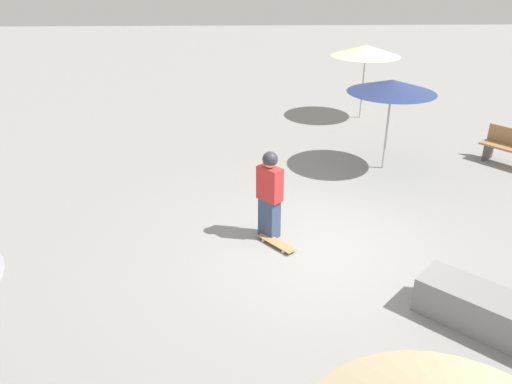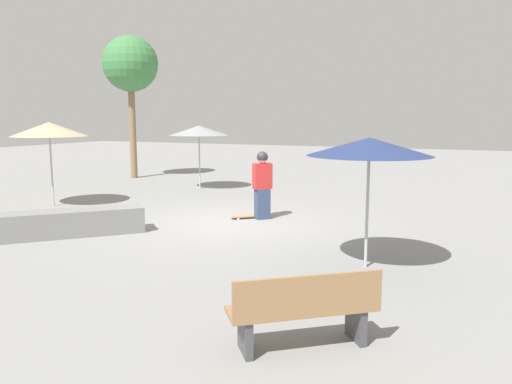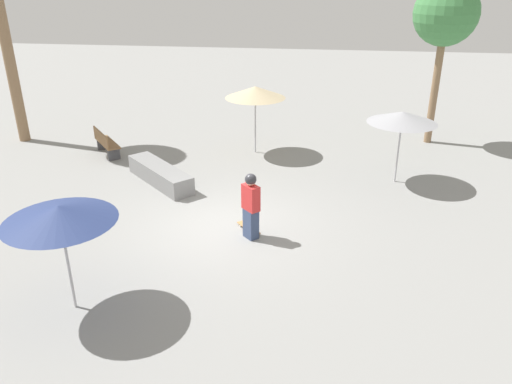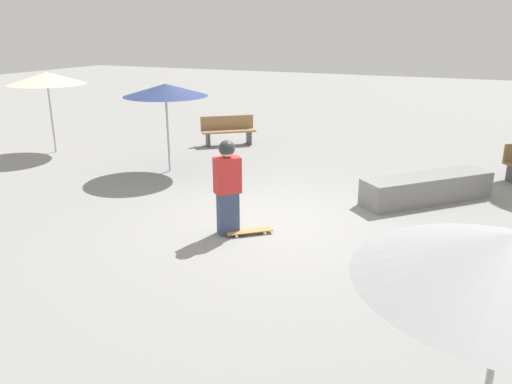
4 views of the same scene
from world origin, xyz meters
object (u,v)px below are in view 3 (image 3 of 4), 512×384
(skater_main, at_px, (251,204))
(bench_far, at_px, (106,143))
(skateboard, at_px, (249,228))
(shade_umbrella_navy, at_px, (59,214))
(concrete_ledge, at_px, (160,174))
(palm_tree_center_left, at_px, (446,15))
(shade_umbrella_tan, at_px, (255,92))
(shade_umbrella_grey, at_px, (402,117))

(skater_main, relative_size, bench_far, 1.07)
(skateboard, relative_size, shade_umbrella_navy, 0.35)
(concrete_ledge, bearing_deg, shade_umbrella_navy, 2.59)
(palm_tree_center_left, bearing_deg, concrete_ledge, -59.21)
(skater_main, height_order, shade_umbrella_navy, shade_umbrella_navy)
(skater_main, distance_m, palm_tree_center_left, 10.25)
(skater_main, distance_m, skateboard, 0.90)
(skater_main, distance_m, shade_umbrella_tan, 6.14)
(skateboard, distance_m, shade_umbrella_grey, 5.64)
(concrete_ledge, xyz_separation_m, bench_far, (-2.10, -2.58, 0.16))
(skateboard, xyz_separation_m, shade_umbrella_grey, (-3.62, 3.88, 1.92))
(concrete_ledge, height_order, bench_far, bench_far)
(skater_main, height_order, shade_umbrella_tan, shade_umbrella_tan)
(skater_main, height_order, bench_far, skater_main)
(skater_main, distance_m, shade_umbrella_navy, 4.37)
(shade_umbrella_grey, height_order, shade_umbrella_tan, shade_umbrella_tan)
(skateboard, distance_m, shade_umbrella_tan, 6.02)
(concrete_ledge, distance_m, shade_umbrella_grey, 7.21)
(shade_umbrella_grey, distance_m, shade_umbrella_tan, 4.93)
(concrete_ledge, distance_m, palm_tree_center_left, 10.77)
(bench_far, relative_size, palm_tree_center_left, 0.27)
(concrete_ledge, height_order, shade_umbrella_grey, shade_umbrella_grey)
(concrete_ledge, bearing_deg, palm_tree_center_left, 120.79)
(skater_main, height_order, palm_tree_center_left, palm_tree_center_left)
(shade_umbrella_navy, relative_size, palm_tree_center_left, 0.38)
(concrete_ledge, relative_size, shade_umbrella_grey, 1.16)
(shade_umbrella_grey, bearing_deg, skater_main, -43.52)
(bench_far, bearing_deg, skater_main, 9.33)
(skater_main, relative_size, shade_umbrella_grey, 0.76)
(shade_umbrella_tan, bearing_deg, shade_umbrella_navy, -13.30)
(concrete_ledge, bearing_deg, bench_far, -129.21)
(skater_main, xyz_separation_m, palm_tree_center_left, (-7.98, 5.38, 3.54))
(skateboard, xyz_separation_m, bench_far, (-4.65, -5.62, 0.37))
(shade_umbrella_grey, bearing_deg, concrete_ledge, -81.17)
(skater_main, bearing_deg, bench_far, 4.09)
(skater_main, xyz_separation_m, concrete_ledge, (-2.89, -3.16, -0.61))
(shade_umbrella_tan, bearing_deg, bench_far, -78.94)
(shade_umbrella_navy, bearing_deg, shade_umbrella_tan, 166.70)
(shade_umbrella_navy, height_order, palm_tree_center_left, palm_tree_center_left)
(shade_umbrella_tan, distance_m, shade_umbrella_navy, 9.32)
(bench_far, relative_size, shade_umbrella_grey, 0.71)
(shade_umbrella_navy, bearing_deg, bench_far, -160.60)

